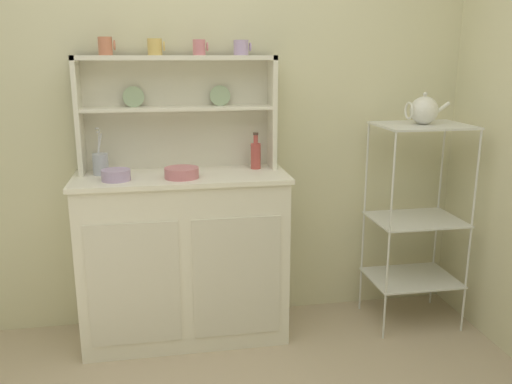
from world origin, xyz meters
TOP-DOWN VIEW (x-y plane):
  - wall_back at (0.00, 1.62)m, footprint 3.84×0.05m
  - hutch_cabinet at (-0.04, 1.37)m, footprint 1.11×0.45m
  - hutch_shelf_unit at (-0.04, 1.53)m, footprint 1.03×0.18m
  - bakers_rack at (1.26, 1.31)m, footprint 0.49×0.38m
  - cup_terracotta_0 at (-0.39, 1.49)m, footprint 0.08×0.07m
  - cup_gold_1 at (-0.14, 1.49)m, footprint 0.09×0.07m
  - cup_rose_2 at (0.08, 1.49)m, footprint 0.08×0.06m
  - cup_lilac_3 at (0.30, 1.49)m, footprint 0.09×0.08m
  - bowl_mixing_large at (-0.36, 1.29)m, footprint 0.14×0.14m
  - bowl_floral_medium at (-0.04, 1.29)m, footprint 0.17×0.17m
  - jam_bottle at (0.37, 1.45)m, footprint 0.05×0.05m
  - utensil_jar at (-0.45, 1.45)m, footprint 0.08×0.08m
  - porcelain_teapot at (1.26, 1.31)m, footprint 0.24×0.15m

SIDE VIEW (x-z plane):
  - hutch_cabinet at x=-0.04m, z-range 0.01..0.93m
  - bakers_rack at x=1.26m, z-range 0.12..1.27m
  - bowl_floral_medium at x=-0.04m, z-range 0.92..0.97m
  - bowl_mixing_large at x=-0.36m, z-range 0.92..0.97m
  - utensil_jar at x=-0.45m, z-range 0.85..1.10m
  - jam_bottle at x=0.37m, z-range 0.90..1.09m
  - porcelain_teapot at x=1.26m, z-range 1.15..1.32m
  - wall_back at x=0.00m, z-range 0.00..2.50m
  - hutch_shelf_unit at x=-0.04m, z-range 0.97..1.57m
  - cup_lilac_3 at x=0.30m, z-range 1.52..1.60m
  - cup_rose_2 at x=0.08m, z-range 1.52..1.60m
  - cup_gold_1 at x=-0.14m, z-range 1.52..1.60m
  - cup_terracotta_0 at x=-0.39m, z-range 1.52..1.61m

